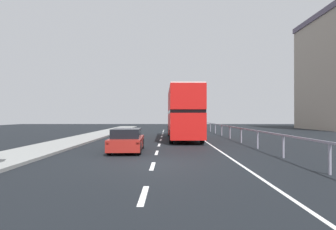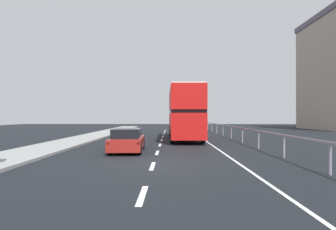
{
  "view_description": "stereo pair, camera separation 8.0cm",
  "coord_description": "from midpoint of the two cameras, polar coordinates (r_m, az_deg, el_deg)",
  "views": [
    {
      "loc": [
        0.61,
        -11.93,
        1.98
      ],
      "look_at": [
        0.55,
        8.43,
        2.07
      ],
      "focal_mm": 29.95,
      "sensor_mm": 36.0,
      "label": 1
    },
    {
      "loc": [
        0.69,
        -11.93,
        1.98
      ],
      "look_at": [
        0.55,
        8.43,
        2.07
      ],
      "focal_mm": 29.95,
      "sensor_mm": 36.0,
      "label": 2
    }
  ],
  "objects": [
    {
      "name": "ground_plane",
      "position": [
        12.12,
        -2.73,
        -9.91
      ],
      "size": [
        74.09,
        120.0,
        0.1
      ],
      "primitive_type": "cube",
      "color": "black"
    },
    {
      "name": "lane_paint_markings",
      "position": [
        20.49,
        4.95,
        -5.8
      ],
      "size": [
        3.72,
        46.0,
        0.01
      ],
      "color": "silver",
      "rests_on": "ground"
    },
    {
      "name": "bridge_side_railing",
      "position": [
        21.66,
        14.99,
        -3.08
      ],
      "size": [
        0.1,
        42.0,
        1.12
      ],
      "color": "gray",
      "rests_on": "ground"
    },
    {
      "name": "double_decker_bus_red",
      "position": [
        24.13,
        3.4,
        0.55
      ],
      "size": [
        2.65,
        10.66,
        4.34
      ],
      "rotation": [
        0.0,
        0.0,
        0.01
      ],
      "color": "red",
      "rests_on": "ground"
    },
    {
      "name": "hatchback_car_near",
      "position": [
        15.99,
        -8.1,
        -5.11
      ],
      "size": [
        1.88,
        4.26,
        1.3
      ],
      "rotation": [
        0.0,
        0.0,
        0.04
      ],
      "color": "maroon",
      "rests_on": "ground"
    }
  ]
}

